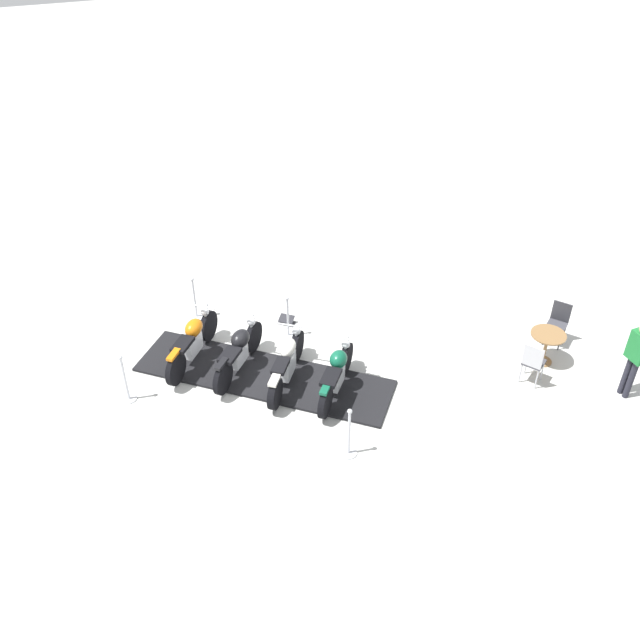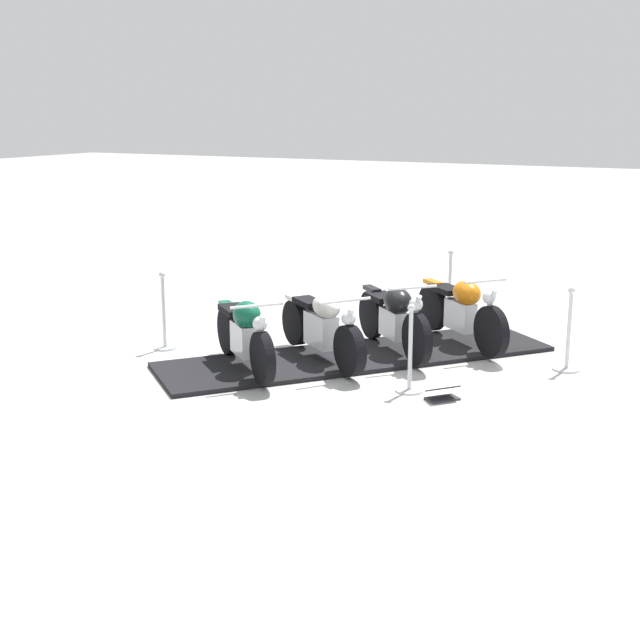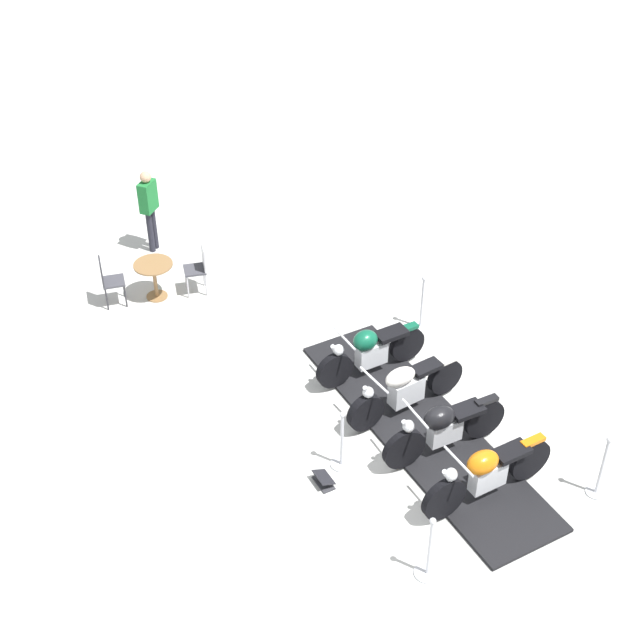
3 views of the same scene
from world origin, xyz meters
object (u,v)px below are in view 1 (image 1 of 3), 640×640
object	(u,v)px
stanchion_right_mid	(288,324)
bystander_person	(637,354)
motorcycle_forest	(337,373)
stanchion_right_rear	(196,306)
motorcycle_black	(239,350)
stanchion_left_front	(349,439)
motorcycle_cream	(287,362)
cafe_chair_near_table	(533,361)
info_placard	(287,321)
motorcycle_copper	(193,340)
cafe_table	(547,341)
stanchion_left_rear	(126,384)
cafe_chair_across_table	(558,321)

from	to	relation	value
stanchion_right_mid	bystander_person	distance (m)	7.10
motorcycle_forest	stanchion_right_rear	distance (m)	4.12
motorcycle_black	stanchion_left_front	bearing A→B (deg)	-116.53
stanchion_right_mid	bystander_person	xyz separation A→B (m)	(-5.57, 4.34, 0.72)
motorcycle_cream	stanchion_left_front	world-z (taller)	stanchion_left_front
motorcycle_cream	cafe_chair_near_table	xyz separation A→B (m)	(-4.56, 1.90, 0.06)
motorcycle_cream	bystander_person	xyz separation A→B (m)	(-6.11, 2.90, 0.54)
info_placard	bystander_person	size ratio (longest dim) A/B	0.24
motorcycle_copper	cafe_table	bearing A→B (deg)	-72.56
motorcycle_black	bystander_person	size ratio (longest dim) A/B	0.94
stanchion_left_front	bystander_person	distance (m)	5.83
stanchion_left_rear	cafe_chair_across_table	bearing A→B (deg)	169.77
cafe_table	bystander_person	distance (m)	1.77
stanchion_left_front	cafe_chair_across_table	size ratio (longest dim) A/B	1.13
stanchion_right_rear	stanchion_left_front	distance (m)	5.43
cafe_chair_across_table	motorcycle_black	bearing A→B (deg)	-50.00
cafe_chair_across_table	bystander_person	world-z (taller)	bystander_person
motorcycle_copper	stanchion_right_rear	size ratio (longest dim) A/B	1.63
stanchion_right_mid	info_placard	distance (m)	0.54
stanchion_left_rear	stanchion_left_front	world-z (taller)	stanchion_left_rear
motorcycle_black	cafe_chair_across_table	distance (m)	6.91
cafe_chair_near_table	cafe_chair_across_table	xyz separation A→B (m)	(-1.35, -0.94, -0.01)
motorcycle_forest	info_placard	bearing A→B (deg)	43.14
motorcycle_forest	stanchion_right_mid	bearing A→B (deg)	46.95
motorcycle_black	stanchion_left_front	xyz separation A→B (m)	(-1.15, 2.97, -0.19)
motorcycle_black	cafe_chair_near_table	bearing A→B (deg)	-73.42
stanchion_right_mid	stanchion_left_front	xyz separation A→B (m)	(0.19, 3.72, 0.04)
motorcycle_cream	stanchion_right_rear	distance (m)	3.16
motorcycle_black	motorcycle_copper	xyz separation A→B (m)	(0.80, -0.68, -0.00)
stanchion_left_rear	cafe_chair_across_table	distance (m)	9.17
motorcycle_forest	stanchion_left_front	distance (m)	1.66
motorcycle_forest	stanchion_left_rear	distance (m)	4.14
motorcycle_forest	stanchion_right_rear	size ratio (longest dim) A/B	1.52
motorcycle_copper	stanchion_right_mid	world-z (taller)	motorcycle_copper
motorcycle_forest	motorcycle_black	bearing A→B (deg)	89.33
motorcycle_forest	cafe_table	bearing A→B (deg)	-59.48
motorcycle_cream	cafe_table	distance (m)	5.44
motorcycle_cream	stanchion_right_mid	distance (m)	1.55
motorcycle_copper	stanchion_right_rear	distance (m)	1.62
stanchion_left_rear	motorcycle_forest	bearing A→B (deg)	160.75
motorcycle_black	cafe_chair_near_table	world-z (taller)	motorcycle_black
motorcycle_copper	stanchion_right_mid	distance (m)	2.15
cafe_chair_near_table	bystander_person	bearing A→B (deg)	-66.51
stanchion_right_mid	cafe_chair_across_table	xyz separation A→B (m)	(-5.37, 2.39, 0.23)
motorcycle_forest	motorcycle_copper	size ratio (longest dim) A/B	0.93
motorcycle_black	cafe_chair_near_table	xyz separation A→B (m)	(-5.35, 2.58, 0.02)
stanchion_right_mid	stanchion_right_rear	world-z (taller)	stanchion_right_rear
stanchion_right_mid	stanchion_left_front	world-z (taller)	stanchion_left_front
stanchion_left_rear	stanchion_right_mid	bearing A→B (deg)	-168.14
cafe_table	cafe_chair_across_table	xyz separation A→B (m)	(-0.67, -0.49, 0.01)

